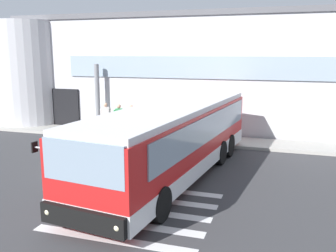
# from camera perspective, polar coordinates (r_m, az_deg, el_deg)

# --- Properties ---
(ground_plane) EXTENTS (80.00, 90.00, 0.02)m
(ground_plane) POSITION_cam_1_polar(r_m,az_deg,el_deg) (15.52, -5.67, -5.95)
(ground_plane) COLOR #353538
(ground_plane) RESTS_ON ground
(bay_paint_stripes) EXTENTS (4.40, 3.96, 0.01)m
(bay_paint_stripes) POSITION_cam_1_polar(r_m,az_deg,el_deg) (11.16, -4.61, -12.95)
(bay_paint_stripes) COLOR silver
(bay_paint_stripes) RESTS_ON ground
(terminal_building) EXTENTS (22.59, 13.80, 6.82)m
(terminal_building) POSITION_cam_1_polar(r_m,az_deg,el_deg) (26.08, 2.89, 8.74)
(terminal_building) COLOR #B7B7BC
(terminal_building) RESTS_ON ground
(boarding_curb) EXTENTS (24.79, 2.00, 0.15)m
(boarding_curb) POSITION_cam_1_polar(r_m,az_deg,el_deg) (19.84, -0.25, -1.80)
(boarding_curb) COLOR #9E9B93
(boarding_curb) RESTS_ON ground
(entry_support_column) EXTENTS (0.28, 0.28, 3.80)m
(entry_support_column) POSITION_cam_1_polar(r_m,az_deg,el_deg) (21.75, -10.91, 4.45)
(entry_support_column) COLOR slate
(entry_support_column) RESTS_ON boarding_curb
(bus_main_foreground) EXTENTS (4.31, 11.24, 2.70)m
(bus_main_foreground) POSITION_cam_1_polar(r_m,az_deg,el_deg) (13.60, 0.82, -2.49)
(bus_main_foreground) COLOR red
(bus_main_foreground) RESTS_ON ground
(passenger_near_column) EXTENTS (0.55, 0.35, 1.68)m
(passenger_near_column) POSITION_cam_1_polar(r_m,az_deg,el_deg) (21.00, -9.66, 1.57)
(passenger_near_column) COLOR #1E2338
(passenger_near_column) RESTS_ON boarding_curb
(passenger_by_doorway) EXTENTS (0.57, 0.32, 1.68)m
(passenger_by_doorway) POSITION_cam_1_polar(r_m,az_deg,el_deg) (20.34, -7.62, 1.32)
(passenger_by_doorway) COLOR #2D2D33
(passenger_by_doorway) RESTS_ON boarding_curb
(passenger_at_curb_edge) EXTENTS (0.51, 0.39, 1.68)m
(passenger_at_curb_edge) POSITION_cam_1_polar(r_m,az_deg,el_deg) (20.01, -5.73, 1.20)
(passenger_at_curb_edge) COLOR #2D2D33
(passenger_at_curb_edge) RESTS_ON boarding_curb
(safety_bollard_yellow) EXTENTS (0.18, 0.18, 0.90)m
(safety_bollard_yellow) POSITION_cam_1_polar(r_m,az_deg,el_deg) (19.12, -5.28, -1.19)
(safety_bollard_yellow) COLOR yellow
(safety_bollard_yellow) RESTS_ON ground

